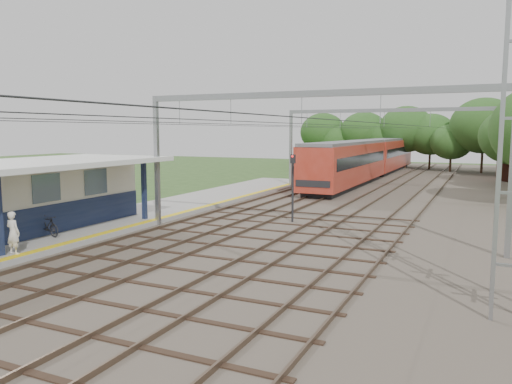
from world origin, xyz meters
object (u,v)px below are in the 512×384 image
Objects in this scene: person at (13,233)px; train at (371,157)px; bicycle at (47,226)px; signal_post at (293,182)px.

person is 41.50m from train.
bicycle is at bearing -99.77° from train.
train is (6.58, 38.18, 1.46)m from bicycle.
person is 0.44× the size of signal_post.
bicycle is 38.77m from train.
bicycle is 12.75m from signal_post.
train is 28.80m from signal_post.
signal_post is (8.43, 9.44, 1.50)m from bicycle.
signal_post is at bearing -32.54° from bicycle.
person is at bearing -144.89° from bicycle.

